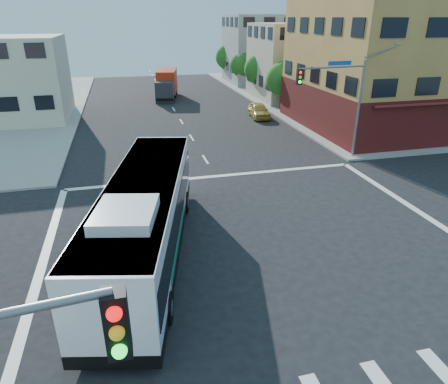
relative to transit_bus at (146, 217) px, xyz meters
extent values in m
plane|color=black|center=(5.02, -0.91, -1.91)|extent=(120.00, 120.00, 0.00)
cube|color=gray|center=(40.02, 34.09, -1.84)|extent=(50.00, 50.00, 0.15)
cube|color=#C09445|center=(25.02, 17.59, 5.09)|extent=(18.00, 15.00, 14.00)
cube|color=#511215|center=(25.02, 17.59, 0.09)|extent=(18.09, 15.08, 4.00)
cube|color=#BCAC90|center=(22.02, 33.09, 2.59)|extent=(12.00, 10.00, 9.00)
cube|color=gray|center=(22.02, 47.09, 3.09)|extent=(12.00, 10.00, 10.00)
cube|color=beige|center=(-11.98, 29.09, 2.09)|extent=(12.00, 10.00, 8.00)
cylinder|color=slate|center=(15.82, 9.89, 1.59)|extent=(0.18, 0.18, 7.00)
cylinder|color=slate|center=(13.32, 9.64, 4.69)|extent=(5.01, 0.62, 0.12)
cube|color=black|center=(10.82, 9.39, 4.19)|extent=(0.32, 0.30, 1.00)
sphere|color=#FF0C0C|center=(10.82, 9.22, 4.49)|extent=(0.20, 0.20, 0.20)
sphere|color=yellow|center=(10.82, 9.22, 4.19)|extent=(0.20, 0.20, 0.20)
sphere|color=#19FF33|center=(10.82, 9.22, 3.89)|extent=(0.20, 0.20, 0.20)
cube|color=#154B96|center=(13.82, 9.69, 4.94)|extent=(1.80, 0.22, 0.28)
cube|color=gray|center=(18.32, 10.14, 6.09)|extent=(0.50, 0.22, 0.14)
cube|color=black|center=(-0.78, -11.21, 4.19)|extent=(0.32, 0.30, 1.00)
sphere|color=#FF0C0C|center=(-0.78, -11.38, 4.49)|extent=(0.20, 0.20, 0.20)
sphere|color=yellow|center=(-0.78, -11.38, 4.19)|extent=(0.20, 0.20, 0.20)
sphere|color=#19FF33|center=(-0.78, -11.38, 3.89)|extent=(0.20, 0.20, 0.20)
cylinder|color=#3B2115|center=(16.82, 27.09, -0.95)|extent=(0.28, 0.28, 1.92)
sphere|color=#1E5919|center=(16.82, 27.09, 1.45)|extent=(3.60, 3.60, 3.60)
sphere|color=#1E5919|center=(17.22, 26.79, 2.35)|extent=(2.52, 2.52, 2.52)
cylinder|color=#3B2115|center=(16.82, 35.09, -0.92)|extent=(0.28, 0.28, 1.99)
sphere|color=#1E5919|center=(16.82, 35.09, 1.60)|extent=(3.80, 3.80, 3.80)
sphere|color=#1E5919|center=(17.22, 34.79, 2.55)|extent=(2.66, 2.66, 2.66)
cylinder|color=#3B2115|center=(16.82, 43.09, -0.97)|extent=(0.28, 0.28, 1.89)
sphere|color=#1E5919|center=(16.82, 43.09, 1.34)|extent=(3.40, 3.40, 3.40)
sphere|color=#1E5919|center=(17.22, 42.79, 2.19)|extent=(2.38, 2.38, 2.38)
cylinder|color=#3B2115|center=(16.82, 51.09, -0.90)|extent=(0.28, 0.28, 2.03)
sphere|color=#1E5919|center=(16.82, 51.09, 1.72)|extent=(4.00, 4.00, 4.00)
sphere|color=#1E5919|center=(17.22, 50.79, 2.72)|extent=(2.80, 2.80, 2.80)
cube|color=black|center=(0.01, 0.02, -1.31)|extent=(5.72, 13.52, 0.49)
cube|color=white|center=(0.01, 0.02, 0.04)|extent=(5.70, 13.49, 3.13)
cube|color=black|center=(0.01, 0.02, 0.23)|extent=(5.66, 13.11, 1.37)
cube|color=black|center=(1.47, 6.39, 0.12)|extent=(2.53, 0.64, 1.48)
cube|color=#E5590C|center=(1.48, 6.42, 1.22)|extent=(2.06, 0.53, 0.31)
cube|color=white|center=(0.01, 0.02, 1.54)|extent=(5.58, 13.22, 0.13)
cube|color=white|center=(-0.74, -3.19, 1.80)|extent=(2.46, 2.80, 0.40)
cube|color=#0A754C|center=(-1.50, -0.20, -0.76)|extent=(1.38, 5.90, 0.31)
cube|color=#0A754C|center=(1.26, -0.83, -0.76)|extent=(1.38, 5.90, 0.31)
cylinder|color=black|center=(-0.33, 4.43, -1.34)|extent=(0.58, 1.19, 1.14)
cylinder|color=#99999E|center=(-0.48, 4.47, -1.34)|extent=(0.17, 0.57, 0.57)
cylinder|color=black|center=(2.23, 3.84, -1.34)|extent=(0.58, 1.19, 1.14)
cylinder|color=#99999E|center=(2.38, 3.81, -1.34)|extent=(0.17, 0.57, 0.57)
cylinder|color=black|center=(-2.22, -3.80, -1.34)|extent=(0.58, 1.19, 1.14)
cylinder|color=#99999E|center=(-2.37, -3.76, -1.34)|extent=(0.17, 0.57, 0.57)
cylinder|color=black|center=(0.34, -4.39, -1.34)|extent=(0.58, 1.19, 1.14)
cylinder|color=#99999E|center=(0.49, -4.42, -1.34)|extent=(0.17, 0.57, 0.57)
cube|color=#29292F|center=(4.57, 34.46, -0.67)|extent=(2.57, 2.49, 2.49)
cube|color=black|center=(4.40, 33.57, -0.29)|extent=(1.98, 0.47, 0.96)
cube|color=red|center=(5.29, 38.02, 0.09)|extent=(3.30, 5.70, 2.87)
cube|color=black|center=(5.06, 36.89, -1.39)|extent=(3.56, 7.91, 0.29)
cylinder|color=black|center=(3.63, 34.84, -1.44)|extent=(0.45, 0.99, 0.96)
cylinder|color=black|center=(5.60, 34.45, -1.44)|extent=(0.45, 0.99, 0.96)
cylinder|color=black|center=(4.17, 37.56, -1.44)|extent=(0.45, 0.99, 0.96)
cylinder|color=black|center=(6.14, 37.16, -1.44)|extent=(0.45, 0.99, 0.96)
cylinder|color=black|center=(4.64, 39.90, -1.44)|extent=(0.45, 0.99, 0.96)
cylinder|color=black|center=(6.61, 39.51, -1.44)|extent=(0.45, 0.99, 0.96)
imported|color=gold|center=(13.15, 23.91, -1.17)|extent=(2.19, 4.51, 1.49)
camera|label=1|loc=(-0.42, -15.40, 7.77)|focal=32.00mm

